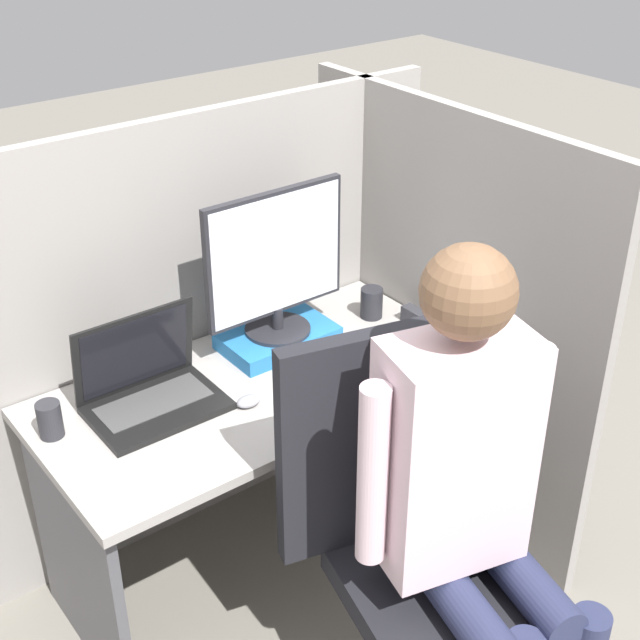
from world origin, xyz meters
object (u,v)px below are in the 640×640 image
at_px(laptop, 150,390).
at_px(carrot_toy, 304,407).
at_px(paper_box, 278,338).
at_px(stapler, 420,320).
at_px(monitor, 275,261).
at_px(pen_cup, 50,420).
at_px(office_chair, 406,538).
at_px(coffee_mug, 372,303).
at_px(person, 473,489).

distance_m(laptop, carrot_toy, 0.43).
relative_size(paper_box, stapler, 2.45).
bearing_deg(monitor, pen_cup, -178.45).
distance_m(paper_box, monitor, 0.27).
bearing_deg(laptop, monitor, 7.00).
relative_size(office_chair, coffee_mug, 10.82).
bearing_deg(monitor, laptop, -173.00).
bearing_deg(person, pen_cup, 124.31).
xyz_separation_m(paper_box, person, (-0.12, -0.95, 0.09)).
bearing_deg(laptop, paper_box, 6.67).
height_order(carrot_toy, office_chair, office_chair).
relative_size(paper_box, office_chair, 0.32).
bearing_deg(monitor, stapler, -23.68).
bearing_deg(carrot_toy, person, -86.23).
height_order(laptop, coffee_mug, laptop).
xyz_separation_m(stapler, office_chair, (-0.59, -0.60, -0.16)).
xyz_separation_m(carrot_toy, office_chair, (-0.00, -0.43, -0.16)).
bearing_deg(coffee_mug, stapler, -61.42).
bearing_deg(monitor, person, -97.07).
distance_m(monitor, carrot_toy, 0.47).
xyz_separation_m(carrot_toy, person, (0.04, -0.60, 0.09)).
height_order(paper_box, pen_cup, pen_cup).
bearing_deg(person, laptop, 111.79).
relative_size(person, coffee_mug, 13.74).
distance_m(laptop, stapler, 0.92).
bearing_deg(monitor, paper_box, -90.00).
height_order(monitor, coffee_mug, monitor).
bearing_deg(paper_box, coffee_mug, -6.19).
relative_size(paper_box, monitor, 0.74).
bearing_deg(coffee_mug, paper_box, 173.81).
bearing_deg(stapler, pen_cup, 171.88).
bearing_deg(carrot_toy, office_chair, -90.22).
height_order(office_chair, coffee_mug, office_chair).
distance_m(monitor, coffee_mug, 0.43).
height_order(paper_box, office_chair, office_chair).
relative_size(monitor, stapler, 3.33).
bearing_deg(monitor, office_chair, -101.44).
xyz_separation_m(stapler, carrot_toy, (-0.59, -0.16, -0.00)).
height_order(stapler, person, person).
height_order(paper_box, monitor, monitor).
bearing_deg(carrot_toy, paper_box, 65.74).
bearing_deg(laptop, coffee_mug, 1.21).
relative_size(office_chair, pen_cup, 10.85).
relative_size(laptop, office_chair, 0.33).
xyz_separation_m(carrot_toy, pen_cup, (-0.60, 0.33, 0.03)).
relative_size(stapler, pen_cup, 1.40).
height_order(laptop, office_chair, office_chair).
height_order(stapler, carrot_toy, stapler).
relative_size(laptop, coffee_mug, 3.58).
distance_m(paper_box, office_chair, 0.82).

